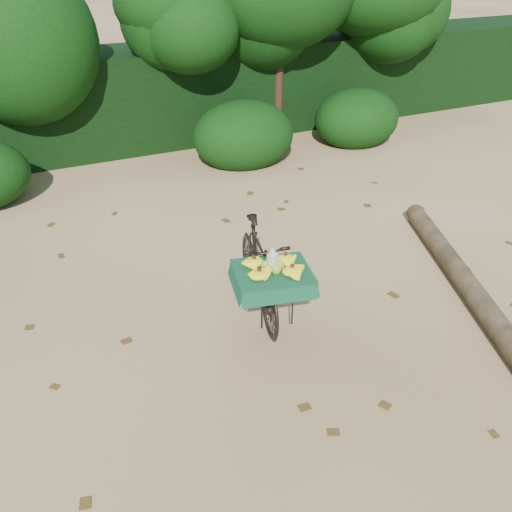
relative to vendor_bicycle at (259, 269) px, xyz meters
name	(u,v)px	position (x,y,z in m)	size (l,w,h in m)	color
ground	(280,300)	(0.29, 0.05, -0.52)	(80.00, 80.00, 0.00)	tan
vendor_bicycle	(259,269)	(0.00, 0.00, 0.00)	(0.98, 1.84, 1.03)	black
fallen_log	(460,275)	(2.41, -0.58, -0.40)	(0.25, 0.25, 3.47)	brown
hedge_backdrop	(132,98)	(0.29, 6.35, 0.38)	(26.00, 1.80, 1.80)	black
tree_row	(100,48)	(-0.36, 5.55, 1.48)	(14.50, 2.00, 4.00)	black
bush_clumps	(192,146)	(0.79, 4.35, -0.07)	(8.80, 1.70, 0.90)	black
leaf_litter	(256,273)	(0.29, 0.70, -0.52)	(7.00, 7.30, 0.01)	#4B3014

